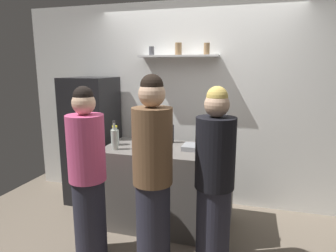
{
  "coord_description": "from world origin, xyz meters",
  "views": [
    {
      "loc": [
        0.7,
        -2.54,
        1.79
      ],
      "look_at": [
        -0.17,
        0.49,
        1.16
      ],
      "focal_mm": 31.6,
      "sensor_mm": 36.0,
      "label": 1
    }
  ],
  "objects_px": {
    "baking_pan": "(199,147)",
    "water_bottle_plastic": "(115,137)",
    "wine_bottle_pale_glass": "(115,139)",
    "wine_bottle_amber_glass": "(217,138)",
    "utensil_holder": "(221,154)",
    "person_pink_top": "(88,176)",
    "person_brown_jacket": "(153,177)",
    "person_blonde": "(214,183)",
    "wine_bottle_dark_glass": "(171,133)",
    "refrigerator": "(92,140)"
  },
  "relations": [
    {
      "from": "baking_pan",
      "to": "water_bottle_plastic",
      "type": "distance_m",
      "value": 0.96
    },
    {
      "from": "wine_bottle_pale_glass",
      "to": "water_bottle_plastic",
      "type": "bearing_deg",
      "value": 115.06
    },
    {
      "from": "wine_bottle_pale_glass",
      "to": "water_bottle_plastic",
      "type": "relative_size",
      "value": 1.41
    },
    {
      "from": "wine_bottle_pale_glass",
      "to": "wine_bottle_amber_glass",
      "type": "relative_size",
      "value": 1.08
    },
    {
      "from": "utensil_holder",
      "to": "person_pink_top",
      "type": "height_order",
      "value": "person_pink_top"
    },
    {
      "from": "baking_pan",
      "to": "water_bottle_plastic",
      "type": "xyz_separation_m",
      "value": [
        -0.96,
        -0.06,
        0.07
      ]
    },
    {
      "from": "baking_pan",
      "to": "utensil_holder",
      "type": "height_order",
      "value": "utensil_holder"
    },
    {
      "from": "baking_pan",
      "to": "person_pink_top",
      "type": "relative_size",
      "value": 0.21
    },
    {
      "from": "person_brown_jacket",
      "to": "person_pink_top",
      "type": "relative_size",
      "value": 1.07
    },
    {
      "from": "person_blonde",
      "to": "person_pink_top",
      "type": "height_order",
      "value": "person_blonde"
    },
    {
      "from": "utensil_holder",
      "to": "person_brown_jacket",
      "type": "bearing_deg",
      "value": -134.57
    },
    {
      "from": "baking_pan",
      "to": "person_pink_top",
      "type": "bearing_deg",
      "value": -138.25
    },
    {
      "from": "wine_bottle_dark_glass",
      "to": "wine_bottle_pale_glass",
      "type": "bearing_deg",
      "value": -138.05
    },
    {
      "from": "wine_bottle_dark_glass",
      "to": "water_bottle_plastic",
      "type": "xyz_separation_m",
      "value": [
        -0.59,
        -0.28,
        -0.02
      ]
    },
    {
      "from": "refrigerator",
      "to": "person_blonde",
      "type": "bearing_deg",
      "value": -29.25
    },
    {
      "from": "wine_bottle_amber_glass",
      "to": "person_pink_top",
      "type": "distance_m",
      "value": 1.45
    },
    {
      "from": "utensil_holder",
      "to": "person_brown_jacket",
      "type": "height_order",
      "value": "person_brown_jacket"
    },
    {
      "from": "person_brown_jacket",
      "to": "water_bottle_plastic",
      "type": "bearing_deg",
      "value": -141.24
    },
    {
      "from": "wine_bottle_dark_glass",
      "to": "person_pink_top",
      "type": "relative_size",
      "value": 0.19
    },
    {
      "from": "utensil_holder",
      "to": "wine_bottle_pale_glass",
      "type": "height_order",
      "value": "wine_bottle_pale_glass"
    },
    {
      "from": "wine_bottle_pale_glass",
      "to": "person_brown_jacket",
      "type": "bearing_deg",
      "value": -42.2
    },
    {
      "from": "refrigerator",
      "to": "wine_bottle_dark_glass",
      "type": "bearing_deg",
      "value": -5.87
    },
    {
      "from": "wine_bottle_pale_glass",
      "to": "person_pink_top",
      "type": "distance_m",
      "value": 0.59
    },
    {
      "from": "wine_bottle_pale_glass",
      "to": "baking_pan",
      "type": "bearing_deg",
      "value": 15.44
    },
    {
      "from": "wine_bottle_dark_glass",
      "to": "person_brown_jacket",
      "type": "relative_size",
      "value": 0.18
    },
    {
      "from": "refrigerator",
      "to": "person_blonde",
      "type": "distance_m",
      "value": 2.0
    },
    {
      "from": "water_bottle_plastic",
      "to": "utensil_holder",
      "type": "bearing_deg",
      "value": -10.26
    },
    {
      "from": "person_blonde",
      "to": "person_pink_top",
      "type": "relative_size",
      "value": 1.01
    },
    {
      "from": "water_bottle_plastic",
      "to": "wine_bottle_pale_glass",
      "type": "bearing_deg",
      "value": -64.94
    },
    {
      "from": "water_bottle_plastic",
      "to": "person_brown_jacket",
      "type": "xyz_separation_m",
      "value": [
        0.71,
        -0.75,
        -0.14
      ]
    },
    {
      "from": "person_brown_jacket",
      "to": "person_pink_top",
      "type": "xyz_separation_m",
      "value": [
        -0.64,
        0.02,
        -0.06
      ]
    },
    {
      "from": "water_bottle_plastic",
      "to": "person_brown_jacket",
      "type": "height_order",
      "value": "person_brown_jacket"
    },
    {
      "from": "wine_bottle_pale_glass",
      "to": "person_brown_jacket",
      "type": "relative_size",
      "value": 0.18
    },
    {
      "from": "baking_pan",
      "to": "person_pink_top",
      "type": "distance_m",
      "value": 1.2
    },
    {
      "from": "person_blonde",
      "to": "person_pink_top",
      "type": "bearing_deg",
      "value": -49.13
    },
    {
      "from": "utensil_holder",
      "to": "person_brown_jacket",
      "type": "relative_size",
      "value": 0.12
    },
    {
      "from": "water_bottle_plastic",
      "to": "person_pink_top",
      "type": "height_order",
      "value": "person_pink_top"
    },
    {
      "from": "utensil_holder",
      "to": "wine_bottle_pale_glass",
      "type": "relative_size",
      "value": 0.67
    },
    {
      "from": "baking_pan",
      "to": "person_brown_jacket",
      "type": "height_order",
      "value": "person_brown_jacket"
    },
    {
      "from": "wine_bottle_pale_glass",
      "to": "wine_bottle_amber_glass",
      "type": "bearing_deg",
      "value": 21.48
    },
    {
      "from": "person_brown_jacket",
      "to": "person_blonde",
      "type": "height_order",
      "value": "person_brown_jacket"
    },
    {
      "from": "person_pink_top",
      "to": "utensil_holder",
      "type": "bearing_deg",
      "value": 135.33
    },
    {
      "from": "wine_bottle_dark_glass",
      "to": "person_brown_jacket",
      "type": "xyz_separation_m",
      "value": [
        0.12,
        -1.03,
        -0.16
      ]
    },
    {
      "from": "person_blonde",
      "to": "wine_bottle_amber_glass",
      "type": "bearing_deg",
      "value": -140.48
    },
    {
      "from": "baking_pan",
      "to": "person_brown_jacket",
      "type": "bearing_deg",
      "value": -106.92
    },
    {
      "from": "wine_bottle_dark_glass",
      "to": "wine_bottle_amber_glass",
      "type": "bearing_deg",
      "value": -4.53
    },
    {
      "from": "wine_bottle_amber_glass",
      "to": "water_bottle_plastic",
      "type": "bearing_deg",
      "value": -168.29
    },
    {
      "from": "wine_bottle_amber_glass",
      "to": "person_pink_top",
      "type": "relative_size",
      "value": 0.18
    },
    {
      "from": "utensil_holder",
      "to": "person_blonde",
      "type": "relative_size",
      "value": 0.13
    },
    {
      "from": "baking_pan",
      "to": "person_brown_jacket",
      "type": "distance_m",
      "value": 0.85
    }
  ]
}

